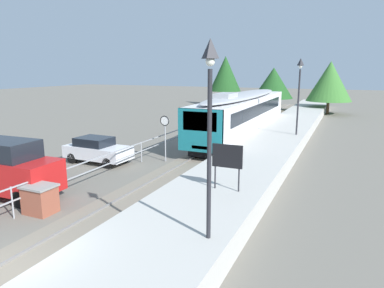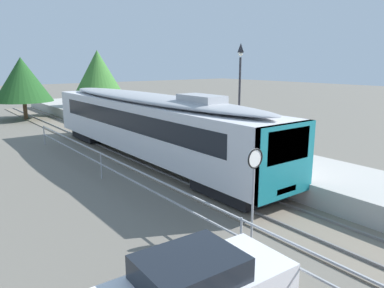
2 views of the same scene
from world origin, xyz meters
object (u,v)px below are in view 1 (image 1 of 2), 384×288
(speed_limit_sign, at_px, (165,127))
(parked_van_red, at_px, (5,167))
(platform_lamp_near_end, at_px, (210,104))
(platform_notice_board, at_px, (227,158))
(commuter_train, at_px, (243,111))
(platform_lamp_mid_platform, at_px, (299,82))
(brick_utility_cabinet, at_px, (40,199))
(parked_hatchback_white, at_px, (97,150))

(speed_limit_sign, distance_m, parked_van_red, 8.89)
(platform_lamp_near_end, height_order, platform_notice_board, platform_lamp_near_end)
(commuter_train, height_order, parked_van_red, commuter_train)
(platform_lamp_near_end, height_order, speed_limit_sign, platform_lamp_near_end)
(platform_lamp_near_end, bearing_deg, platform_lamp_mid_platform, 90.00)
(platform_lamp_near_end, xyz_separation_m, platform_notice_board, (-0.81, 4.01, -2.44))
(platform_notice_board, bearing_deg, commuter_train, 103.69)
(brick_utility_cabinet, bearing_deg, parked_hatchback_white, 112.18)
(platform_lamp_near_end, relative_size, speed_limit_sign, 1.91)
(platform_lamp_mid_platform, relative_size, speed_limit_sign, 1.91)
(commuter_train, relative_size, parked_van_red, 3.76)
(platform_lamp_mid_platform, height_order, speed_limit_sign, platform_lamp_mid_platform)
(platform_lamp_mid_platform, distance_m, speed_limit_sign, 10.30)
(parked_van_red, bearing_deg, parked_hatchback_white, 89.80)
(platform_lamp_near_end, height_order, parked_van_red, platform_lamp_near_end)
(brick_utility_cabinet, bearing_deg, platform_lamp_near_end, -7.38)
(platform_lamp_near_end, height_order, platform_lamp_mid_platform, same)
(brick_utility_cabinet, xyz_separation_m, parked_van_red, (-2.89, 0.85, 0.72))
(commuter_train, height_order, platform_lamp_near_end, platform_lamp_near_end)
(platform_lamp_mid_platform, relative_size, parked_van_red, 1.08)
(commuter_train, relative_size, parked_hatchback_white, 4.60)
(platform_lamp_near_end, bearing_deg, parked_van_red, 170.04)
(speed_limit_sign, bearing_deg, platform_lamp_near_end, -56.05)
(platform_notice_board, relative_size, parked_van_red, 0.36)
(platform_lamp_near_end, bearing_deg, parked_hatchback_white, 142.02)
(platform_notice_board, relative_size, speed_limit_sign, 0.64)
(platform_notice_board, bearing_deg, speed_limit_sign, 134.88)
(commuter_train, bearing_deg, parked_van_red, -107.76)
(parked_van_red, xyz_separation_m, parked_hatchback_white, (0.02, 6.19, -0.50))
(platform_notice_board, bearing_deg, brick_utility_cabinet, -155.01)
(platform_notice_board, height_order, speed_limit_sign, speed_limit_sign)
(platform_lamp_near_end, relative_size, parked_hatchback_white, 1.32)
(platform_notice_board, distance_m, parked_van_red, 9.75)
(platform_lamp_mid_platform, distance_m, platform_notice_board, 13.57)
(commuter_train, distance_m, speed_limit_sign, 9.86)
(platform_lamp_mid_platform, xyz_separation_m, brick_utility_cabinet, (-7.37, -16.39, -4.05))
(platform_lamp_mid_platform, bearing_deg, commuter_train, 154.56)
(commuter_train, xyz_separation_m, platform_lamp_near_end, (4.59, -19.53, 2.48))
(parked_hatchback_white, bearing_deg, speed_limit_sign, 27.82)
(platform_lamp_mid_platform, xyz_separation_m, platform_notice_board, (-0.81, -13.33, -2.44))
(platform_notice_board, xyz_separation_m, parked_van_red, (-9.46, -2.21, -0.89))
(platform_lamp_near_end, height_order, parked_hatchback_white, platform_lamp_near_end)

